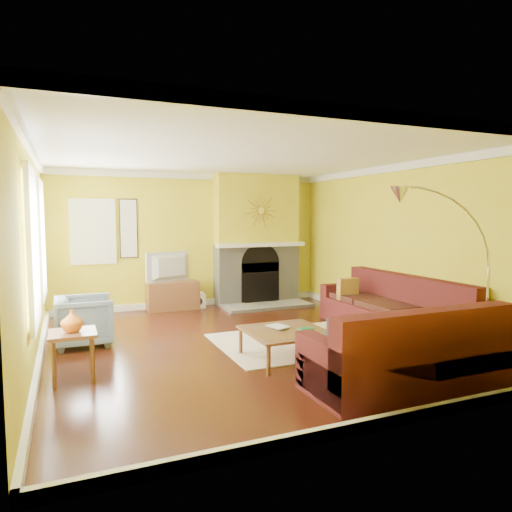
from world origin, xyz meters
name	(u,v)px	position (x,y,z in m)	size (l,w,h in m)	color
floor	(246,343)	(0.00, 0.00, -0.01)	(5.50, 6.00, 0.02)	#4C1E10
ceiling	(245,154)	(0.00, 0.00, 2.71)	(5.50, 6.00, 0.02)	white
wall_back	(192,240)	(0.00, 3.01, 1.35)	(5.50, 0.02, 2.70)	yellow
wall_front	(379,275)	(0.00, -3.01, 1.35)	(5.50, 0.02, 2.70)	yellow
wall_left	(31,257)	(-2.76, 0.00, 1.35)	(0.02, 6.00, 2.70)	yellow
wall_right	(400,245)	(2.76, 0.00, 1.35)	(0.02, 6.00, 2.70)	yellow
baseboard	(246,339)	(0.00, 0.00, 0.06)	(5.50, 6.00, 0.12)	white
crown_molding	(245,159)	(0.00, 0.00, 2.64)	(5.50, 6.00, 0.12)	white
window_left_near	(40,239)	(-2.72, 1.30, 1.50)	(0.06, 1.22, 1.72)	white
window_left_far	(31,247)	(-2.72, -0.60, 1.50)	(0.06, 1.22, 1.72)	white
window_back	(93,232)	(-1.90, 2.96, 1.55)	(0.82, 0.06, 1.22)	white
wall_art	(129,229)	(-1.25, 2.97, 1.60)	(0.34, 0.04, 1.14)	white
fireplace	(257,239)	(1.35, 2.80, 1.35)	(1.80, 0.40, 2.70)	gray
mantel	(261,245)	(1.35, 2.56, 1.25)	(1.92, 0.22, 0.08)	white
hearth	(267,306)	(1.35, 2.25, 0.03)	(1.80, 0.70, 0.06)	gray
sunburst	(261,211)	(1.35, 2.57, 1.95)	(0.70, 0.04, 0.70)	olive
rug	(300,341)	(0.75, -0.27, 0.01)	(2.40, 1.80, 0.02)	beige
sectional_sofa	(355,316)	(1.31, -0.84, 0.45)	(2.89, 3.72, 0.90)	#571C1D
coffee_table	(286,345)	(0.19, -0.94, 0.20)	(1.00, 1.00, 0.40)	white
media_console	(173,296)	(-0.46, 2.78, 0.28)	(1.00, 0.45, 0.55)	brown
tv	(172,267)	(-0.46, 2.78, 0.84)	(1.02, 0.13, 0.59)	black
subwoofer	(196,300)	(0.02, 2.76, 0.15)	(0.30, 0.30, 0.30)	white
armchair	(84,321)	(-2.17, 0.76, 0.35)	(0.76, 0.78, 0.71)	slate
side_table	(73,356)	(-2.34, -0.66, 0.28)	(0.50, 0.50, 0.55)	brown
vase	(72,321)	(-2.34, -0.66, 0.67)	(0.24, 0.24, 0.25)	orange
book	(272,328)	(0.04, -0.84, 0.41)	(0.20, 0.27, 0.03)	white
arc_lamp	(449,290)	(1.36, -2.43, 1.06)	(1.35, 0.36, 2.12)	silver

